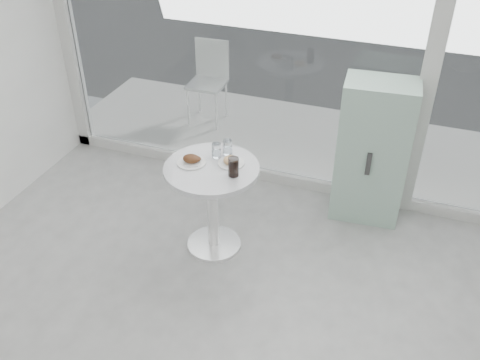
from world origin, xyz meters
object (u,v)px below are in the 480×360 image
at_px(mint_cabinet, 372,152).
at_px(plate_fritter, 192,160).
at_px(patio_chair, 209,76).
at_px(water_tumbler_b, 228,148).
at_px(plate_donut, 231,162).
at_px(water_tumbler_a, 216,151).
at_px(cola_glass, 233,167).
at_px(main_table, 212,191).

bearing_deg(mint_cabinet, plate_fritter, -148.99).
relative_size(patio_chair, water_tumbler_b, 7.50).
bearing_deg(plate_donut, water_tumbler_a, 159.14).
xyz_separation_m(water_tumbler_a, cola_glass, (0.21, -0.19, 0.02)).
distance_m(mint_cabinet, patio_chair, 2.24).
height_order(patio_chair, plate_fritter, patio_chair).
bearing_deg(water_tumbler_b, cola_glass, -60.62).
bearing_deg(plate_fritter, main_table, 0.80).
distance_m(patio_chair, water_tumbler_a, 2.05).
distance_m(plate_donut, cola_glass, 0.17).
bearing_deg(plate_donut, mint_cabinet, 39.59).
distance_m(patio_chair, water_tumbler_b, 2.02).
relative_size(mint_cabinet, patio_chair, 1.39).
bearing_deg(water_tumbler_b, plate_fritter, -133.45).
height_order(main_table, plate_donut, plate_donut).
xyz_separation_m(patio_chair, water_tumbler_a, (0.85, -1.85, 0.26)).
bearing_deg(water_tumbler_b, main_table, -102.40).
bearing_deg(plate_fritter, cola_glass, -7.89).
distance_m(main_table, plate_fritter, 0.29).
relative_size(plate_fritter, cola_glass, 1.47).
bearing_deg(water_tumbler_b, patio_chair, 117.13).
distance_m(main_table, cola_glass, 0.35).
relative_size(water_tumbler_b, cola_glass, 0.81).
relative_size(plate_donut, water_tumbler_b, 1.67).
bearing_deg(patio_chair, main_table, -68.34).
height_order(plate_fritter, plate_donut, plate_fritter).
height_order(plate_donut, water_tumbler_b, water_tumbler_b).
distance_m(mint_cabinet, water_tumbler_a, 1.33).
height_order(patio_chair, cola_glass, patio_chair).
height_order(mint_cabinet, plate_fritter, mint_cabinet).
xyz_separation_m(patio_chair, cola_glass, (1.06, -2.05, 0.28)).
relative_size(mint_cabinet, water_tumbler_b, 10.45).
relative_size(mint_cabinet, water_tumbler_a, 10.88).
bearing_deg(cola_glass, water_tumbler_a, 137.54).
xyz_separation_m(plate_fritter, water_tumbler_a, (0.14, 0.15, 0.02)).
xyz_separation_m(plate_donut, cola_glass, (0.07, -0.14, 0.05)).
bearing_deg(cola_glass, patio_chair, 117.42).
bearing_deg(patio_chair, mint_cabinet, -31.67).
bearing_deg(patio_chair, plate_donut, -64.38).
relative_size(main_table, water_tumbler_a, 6.70).
xyz_separation_m(mint_cabinet, water_tumbler_a, (-1.09, -0.74, 0.20)).
bearing_deg(plate_donut, patio_chair, 117.43).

